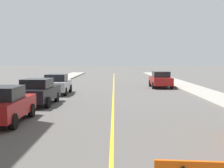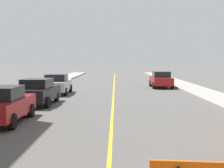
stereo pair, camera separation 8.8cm
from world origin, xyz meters
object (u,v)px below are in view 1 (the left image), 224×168
parked_car_opposite_side (161,79)px  parked_car_curb_near (3,105)px  parked_car_curb_far (57,84)px  parked_car_curb_mid (38,92)px

parked_car_opposite_side → parked_car_curb_near: bearing=-118.3°
parked_car_curb_far → parked_car_opposite_side: same height
parked_car_curb_near → parked_car_curb_far: 11.34m
parked_car_curb_mid → parked_car_curb_far: same height
parked_car_curb_near → parked_car_curb_mid: size_ratio=0.99×
parked_car_curb_far → parked_car_curb_near: bearing=-91.9°
parked_car_curb_far → parked_car_curb_mid: bearing=-91.2°
parked_car_curb_near → parked_car_curb_mid: (0.18, 5.43, 0.00)m
parked_car_curb_near → parked_car_curb_far: size_ratio=1.00×
parked_car_curb_far → parked_car_opposite_side: bearing=31.9°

